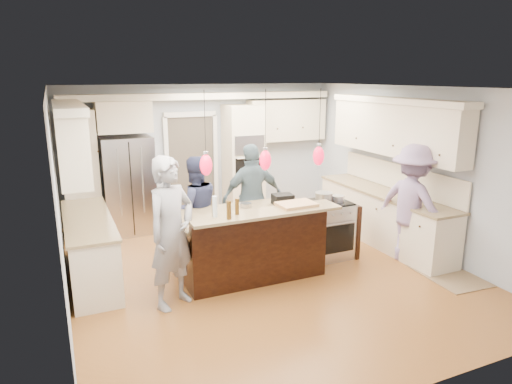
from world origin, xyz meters
The scene contains 23 objects.
ground_plane centered at (0.00, 0.00, 0.00)m, with size 6.00×6.00×0.00m, color #AF6B30.
room_shell centered at (0.00, 0.00, 1.82)m, with size 5.54×6.04×2.72m.
refrigerator centered at (-1.55, 2.64, 0.90)m, with size 0.90×0.70×1.80m, color #B7B7BC.
oven_column centered at (0.75, 2.67, 1.15)m, with size 0.72×0.69×2.30m.
back_upper_cabinets centered at (-0.75, 2.76, 1.67)m, with size 5.30×0.61×2.54m.
right_counter_run centered at (2.44, 0.30, 1.06)m, with size 0.64×3.10×2.51m.
left_cabinets centered at (-2.44, 0.80, 1.06)m, with size 0.64×2.30×2.51m.
kitchen_island centered at (-0.25, 0.07, 0.49)m, with size 2.10×1.46×1.12m.
island_range centered at (1.16, 0.15, 0.46)m, with size 0.82×0.71×0.92m.
pendant_lights centered at (-0.25, -0.51, 1.80)m, with size 1.75×0.15×1.03m.
person_bar_end centered at (-1.50, -0.45, 0.97)m, with size 0.71×0.46×1.94m, color gray.
person_far_left centered at (-0.82, 0.85, 0.84)m, with size 0.81×0.63×1.68m, color #2A3051.
person_far_right centered at (0.19, 0.93, 0.90)m, with size 1.05×0.44×1.79m, color slate.
person_range_side centered at (2.25, -0.55, 0.93)m, with size 1.20×0.69×1.86m, color #8D769F.
floor_rug centered at (2.40, -1.25, 0.01)m, with size 0.72×1.05×0.01m, color #8D734D.
water_bottle centered at (-0.94, -0.49, 1.26)m, with size 0.06×0.06×0.27m, color silver.
beer_bottle_a centered at (-0.95, -0.48, 1.24)m, with size 0.06×0.06×0.24m, color #422A0B.
beer_bottle_b centered at (-0.82, -0.66, 1.24)m, with size 0.06×0.06×0.24m, color #422A0B.
beer_bottle_c centered at (-0.65, -0.51, 1.23)m, with size 0.05×0.05×0.21m, color #422A0B.
drink_can centered at (-0.77, -0.54, 1.17)m, with size 0.06×0.06×0.11m, color #B7B7BC.
cutting_board centered at (0.25, -0.47, 1.14)m, with size 0.51×0.37×0.04m, color tan.
pot_large centered at (1.08, 0.14, 1.00)m, with size 0.27×0.27×0.16m, color #B7B7BC.
pot_small centered at (1.30, 0.09, 0.97)m, with size 0.20×0.20×0.10m, color #B7B7BC.
Camera 1 is at (-2.71, -5.76, 2.86)m, focal length 32.00 mm.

